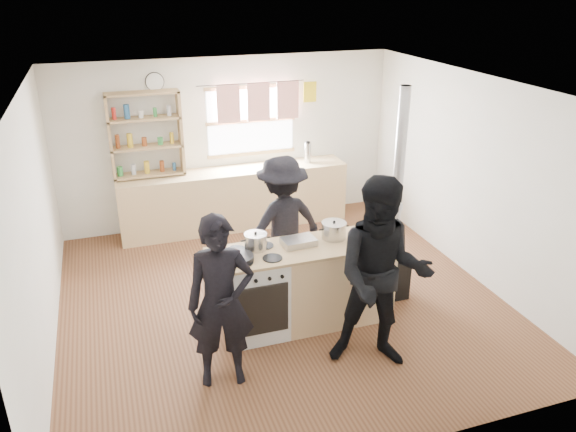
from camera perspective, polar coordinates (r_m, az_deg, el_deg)
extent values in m
cube|color=brown|center=(6.77, -0.81, -8.38)|extent=(5.00, 5.00, 0.01)
cube|color=#D7B881|center=(8.49, -5.41, 1.78)|extent=(3.40, 0.55, 0.90)
cube|color=tan|center=(8.27, -13.86, 4.19)|extent=(1.00, 0.28, 0.03)
cube|color=tan|center=(8.15, -14.13, 6.84)|extent=(1.00, 0.28, 0.03)
cube|color=tan|center=(8.05, -14.41, 9.57)|extent=(1.00, 0.28, 0.03)
cube|color=tan|center=(7.98, -14.66, 12.00)|extent=(1.00, 0.28, 0.03)
cube|color=tan|center=(8.09, -17.64, 7.54)|extent=(0.04, 0.28, 1.20)
cube|color=tan|center=(8.16, -10.86, 8.34)|extent=(0.04, 0.28, 1.20)
cylinder|color=silver|center=(8.61, 2.01, 6.45)|extent=(0.10, 0.10, 0.31)
cube|color=silver|center=(5.97, -3.36, -8.00)|extent=(0.60, 0.60, 0.90)
cube|color=#D9B683|center=(6.23, 4.70, -6.61)|extent=(1.20, 0.60, 0.90)
cube|color=tan|center=(5.86, 0.79, -3.39)|extent=(1.84, 0.64, 0.03)
cylinder|color=black|center=(5.62, -5.04, -4.26)|extent=(0.40, 0.40, 0.05)
cylinder|color=#2B551D|center=(5.62, -5.05, -4.12)|extent=(0.28, 0.28, 0.02)
cube|color=silver|center=(5.91, 1.08, -2.61)|extent=(0.36, 0.25, 0.07)
cube|color=brown|center=(5.90, 1.08, -2.42)|extent=(0.31, 0.22, 0.02)
cylinder|color=silver|center=(5.81, -3.30, -2.64)|extent=(0.23, 0.23, 0.16)
cylinder|color=silver|center=(5.77, -3.32, -1.87)|extent=(0.24, 0.24, 0.01)
sphere|color=black|center=(5.77, -3.32, -1.74)|extent=(0.03, 0.03, 0.03)
cylinder|color=#B2B2B4|center=(6.06, 4.68, -1.50)|extent=(0.26, 0.26, 0.17)
cylinder|color=#B2B2B4|center=(6.02, 4.71, -0.72)|extent=(0.27, 0.27, 0.01)
sphere|color=black|center=(6.02, 4.72, -0.60)|extent=(0.03, 0.03, 0.03)
cube|color=tan|center=(6.09, 9.23, -2.39)|extent=(0.33, 0.28, 0.02)
cube|color=olive|center=(6.06, 9.27, -1.88)|extent=(0.24, 0.17, 0.10)
cube|color=black|center=(6.81, 10.36, -5.86)|extent=(0.35, 0.35, 0.54)
cylinder|color=#ADADB2|center=(6.31, 11.17, 4.11)|extent=(0.12, 0.12, 1.96)
imported|color=black|center=(5.13, -6.83, -8.75)|extent=(0.66, 0.48, 1.68)
imported|color=black|center=(5.34, 9.54, -5.98)|extent=(1.15, 1.05, 1.93)
imported|color=black|center=(6.67, -0.60, -0.77)|extent=(1.18, 0.83, 1.66)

